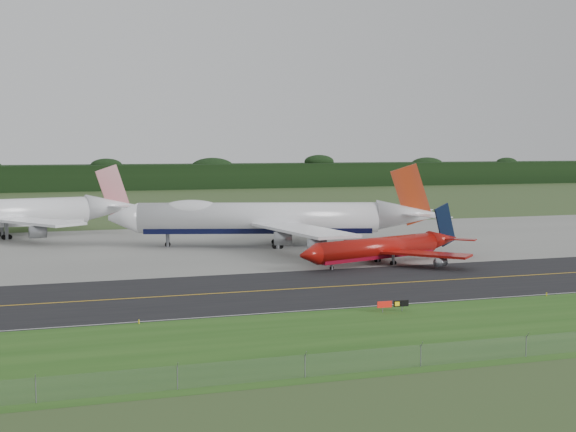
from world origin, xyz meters
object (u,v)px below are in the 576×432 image
Objects in this scene: jet_red_737 at (385,248)px; taxiway_sign at (393,304)px; jet_ba_747 at (270,218)px; jet_star_tail at (2,214)px.

jet_red_737 reaches higher than taxiway_sign.
jet_red_737 is at bearing -66.25° from jet_ba_747.
jet_ba_747 is at bearing 86.73° from taxiway_sign.
jet_red_737 is (13.05, -29.65, -3.15)m from jet_ba_747.
jet_ba_747 reaches higher than taxiway_sign.
taxiway_sign is (-3.93, -68.81, -5.01)m from jet_ba_747.
jet_ba_747 is 64.40m from jet_star_tail.
jet_red_737 is 92.99m from jet_star_tail.
jet_star_tail is at bearing 136.75° from jet_red_737.
jet_ba_747 reaches higher than jet_red_737.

